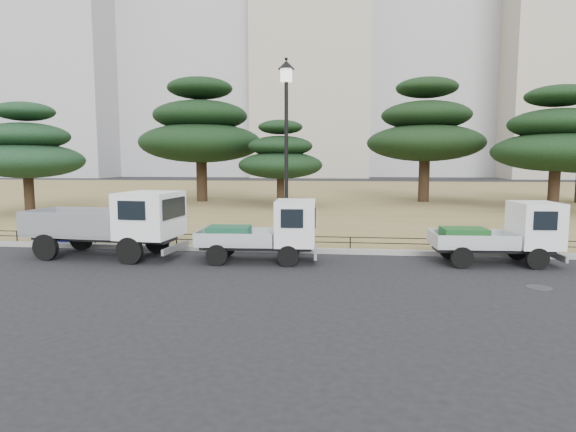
# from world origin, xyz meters

# --- Properties ---
(ground) EXTENTS (220.00, 220.00, 0.00)m
(ground) POSITION_xyz_m (0.00, 0.00, 0.00)
(ground) COLOR black
(lawn) EXTENTS (120.00, 56.00, 0.15)m
(lawn) POSITION_xyz_m (0.00, 30.60, 0.07)
(lawn) COLOR olive
(lawn) RESTS_ON ground
(curb) EXTENTS (120.00, 0.25, 0.16)m
(curb) POSITION_xyz_m (0.00, 2.60, 0.08)
(curb) COLOR gray
(curb) RESTS_ON ground
(truck_large) EXTENTS (4.93, 2.26, 2.10)m
(truck_large) POSITION_xyz_m (-5.49, 1.16, 1.16)
(truck_large) COLOR black
(truck_large) RESTS_ON ground
(truck_kei_front) EXTENTS (3.62, 1.72, 1.88)m
(truck_kei_front) POSITION_xyz_m (-0.54, 1.07, 0.93)
(truck_kei_front) COLOR black
(truck_kei_front) RESTS_ON ground
(truck_kei_rear) EXTENTS (3.61, 1.71, 1.85)m
(truck_kei_rear) POSITION_xyz_m (6.49, 1.53, 0.93)
(truck_kei_rear) COLOR black
(truck_kei_rear) RESTS_ON ground
(street_lamp) EXTENTS (0.55, 0.55, 6.17)m
(street_lamp) POSITION_xyz_m (-0.17, 2.90, 4.32)
(street_lamp) COLOR black
(street_lamp) RESTS_ON lawn
(pipe_fence) EXTENTS (38.00, 0.04, 0.40)m
(pipe_fence) POSITION_xyz_m (0.00, 2.75, 0.44)
(pipe_fence) COLOR black
(pipe_fence) RESTS_ON lawn
(tarp_pile) EXTENTS (1.64, 1.27, 1.02)m
(tarp_pile) POSITION_xyz_m (-8.46, 3.32, 0.56)
(tarp_pile) COLOR #121991
(tarp_pile) RESTS_ON lawn
(manhole) EXTENTS (0.60, 0.60, 0.01)m
(manhole) POSITION_xyz_m (6.50, -1.20, 0.01)
(manhole) COLOR #2D2D30
(manhole) RESTS_ON ground
(pine_west_far) EXTENTS (6.08, 6.08, 6.14)m
(pine_west_far) POSITION_xyz_m (-15.83, 11.84, 3.70)
(pine_west_far) COLOR black
(pine_west_far) RESTS_ON lawn
(pine_west_near) EXTENTS (8.84, 8.84, 8.84)m
(pine_west_near) POSITION_xyz_m (-8.61, 20.94, 5.25)
(pine_west_near) COLOR black
(pine_west_near) RESTS_ON lawn
(pine_center_left) EXTENTS (5.45, 5.45, 5.55)m
(pine_center_left) POSITION_xyz_m (-2.39, 17.83, 3.35)
(pine_center_left) COLOR black
(pine_center_left) RESTS_ON lawn
(pine_center_right) EXTENTS (8.28, 8.28, 8.79)m
(pine_center_right) POSITION_xyz_m (7.44, 22.56, 5.24)
(pine_center_right) COLOR black
(pine_center_right) RESTS_ON lawn
(pine_east_near) EXTENTS (7.16, 7.16, 7.23)m
(pine_east_near) POSITION_xyz_m (13.92, 16.58, 4.32)
(pine_east_near) COLOR black
(pine_east_near) RESTS_ON lawn
(tower_far_west) EXTENTS (24.00, 20.00, 65.00)m
(tower_far_west) POSITION_xyz_m (-55.00, 80.00, 32.50)
(tower_far_west) COLOR #A0A0A5
(tower_far_west) RESTS_ON ground
(tower_center_left) EXTENTS (22.00, 20.00, 55.00)m
(tower_center_left) POSITION_xyz_m (-5.00, 85.00, 27.50)
(tower_center_left) COLOR #AAA08C
(tower_center_left) RESTS_ON ground
(tower_east) EXTENTS (20.00, 18.00, 48.00)m
(tower_east) POSITION_xyz_m (40.00, 82.00, 24.00)
(tower_east) COLOR #AAA08C
(tower_east) RESTS_ON ground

